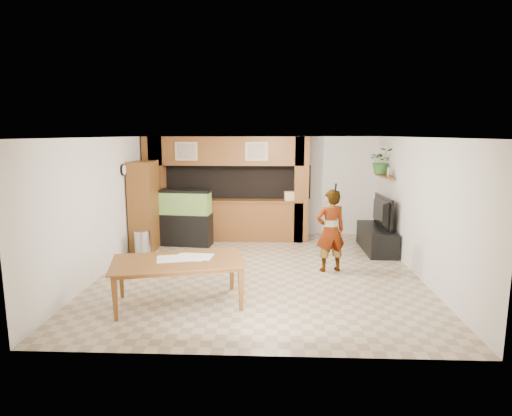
{
  "coord_description": "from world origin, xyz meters",
  "views": [
    {
      "loc": [
        0.27,
        -8.06,
        2.66
      ],
      "look_at": [
        -0.09,
        0.6,
        1.16
      ],
      "focal_mm": 30.0,
      "sensor_mm": 36.0,
      "label": 1
    }
  ],
  "objects_px": {
    "television": "(378,212)",
    "aquarium": "(186,218)",
    "dining_table": "(179,283)",
    "pantry_cabinet": "(144,206)",
    "person": "(330,231)"
  },
  "relations": [
    {
      "from": "television",
      "to": "person",
      "type": "bearing_deg",
      "value": 137.95
    },
    {
      "from": "pantry_cabinet",
      "to": "aquarium",
      "type": "height_order",
      "value": "pantry_cabinet"
    },
    {
      "from": "television",
      "to": "aquarium",
      "type": "bearing_deg",
      "value": 83.38
    },
    {
      "from": "aquarium",
      "to": "dining_table",
      "type": "xyz_separation_m",
      "value": [
        0.63,
        -3.66,
        -0.31
      ]
    },
    {
      "from": "pantry_cabinet",
      "to": "aquarium",
      "type": "relative_size",
      "value": 1.51
    },
    {
      "from": "aquarium",
      "to": "television",
      "type": "height_order",
      "value": "aquarium"
    },
    {
      "from": "pantry_cabinet",
      "to": "dining_table",
      "type": "xyz_separation_m",
      "value": [
        1.49,
        -3.21,
        -0.67
      ]
    },
    {
      "from": "pantry_cabinet",
      "to": "aquarium",
      "type": "distance_m",
      "value": 1.04
    },
    {
      "from": "television",
      "to": "person",
      "type": "distance_m",
      "value": 2.01
    },
    {
      "from": "aquarium",
      "to": "person",
      "type": "xyz_separation_m",
      "value": [
        3.21,
        -1.86,
        0.15
      ]
    },
    {
      "from": "television",
      "to": "dining_table",
      "type": "distance_m",
      "value": 5.15
    },
    {
      "from": "aquarium",
      "to": "dining_table",
      "type": "height_order",
      "value": "aquarium"
    },
    {
      "from": "dining_table",
      "to": "person",
      "type": "bearing_deg",
      "value": 20.53
    },
    {
      "from": "pantry_cabinet",
      "to": "dining_table",
      "type": "relative_size",
      "value": 1.01
    },
    {
      "from": "pantry_cabinet",
      "to": "person",
      "type": "distance_m",
      "value": 4.32
    }
  ]
}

